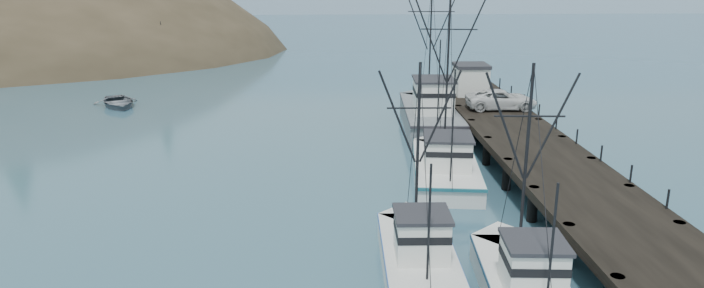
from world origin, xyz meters
The scene contains 12 objects.
ground centered at (0.00, 0.00, 0.00)m, with size 400.00×400.00×0.00m, color #2D5165.
pier centered at (14.00, 16.00, 1.69)m, with size 6.00×44.00×2.00m.
distant_ridge centered at (10.00, 170.00, 0.00)m, with size 360.00×40.00×26.00m, color #9EB2C6.
distant_ridge_far centered at (-40.00, 185.00, 0.00)m, with size 180.00×25.00×18.00m, color silver.
moored_sailboats centered at (-32.14, 58.69, 0.33)m, with size 20.54×17.48×6.35m.
trawler_near centered at (8.36, -2.10, 0.82)m, with size 3.76×9.82×10.13m.
trawler_mid centered at (4.38, 0.80, 0.82)m, with size 3.43×9.58×9.76m.
trawler_far centered at (8.01, 13.51, 0.82)m, with size 5.23×12.56×12.60m.
work_vessel centered at (9.09, 26.50, 1.23)m, with size 5.11×14.95×12.59m.
pier_shed centered at (13.41, 30.61, 3.42)m, with size 3.00×3.20×2.80m.
pickup_truck centered at (14.63, 24.52, 2.80)m, with size 2.66×5.77×1.60m, color silver.
motorboat centered at (-20.17, 35.84, 0.00)m, with size 4.21×5.90×1.22m, color slate.
Camera 1 is at (0.34, -25.21, 13.51)m, focal length 32.00 mm.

